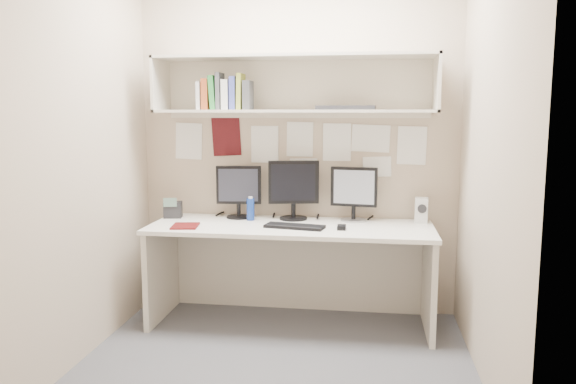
# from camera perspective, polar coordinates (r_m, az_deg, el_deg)

# --- Properties ---
(floor) EXTENTS (2.40, 2.00, 0.01)m
(floor) POSITION_cam_1_polar(r_m,az_deg,el_deg) (3.60, -1.20, -16.89)
(floor) COLOR #4D4D53
(floor) RESTS_ON ground
(wall_back) EXTENTS (2.40, 0.02, 2.60)m
(wall_back) POSITION_cam_1_polar(r_m,az_deg,el_deg) (4.26, 0.95, 5.12)
(wall_back) COLOR tan
(wall_back) RESTS_ON ground
(wall_front) EXTENTS (2.40, 0.02, 2.60)m
(wall_front) POSITION_cam_1_polar(r_m,az_deg,el_deg) (2.30, -5.37, 2.53)
(wall_front) COLOR tan
(wall_front) RESTS_ON ground
(wall_left) EXTENTS (0.02, 2.00, 2.60)m
(wall_left) POSITION_cam_1_polar(r_m,az_deg,el_deg) (3.67, -20.15, 4.14)
(wall_left) COLOR tan
(wall_left) RESTS_ON ground
(wall_right) EXTENTS (0.02, 2.00, 2.60)m
(wall_right) POSITION_cam_1_polar(r_m,az_deg,el_deg) (3.30, 19.83, 3.77)
(wall_right) COLOR tan
(wall_right) RESTS_ON ground
(desk) EXTENTS (2.00, 0.70, 0.73)m
(desk) POSITION_cam_1_polar(r_m,az_deg,el_deg) (4.07, 0.29, -8.37)
(desk) COLOR white
(desk) RESTS_ON floor
(overhead_hutch) EXTENTS (2.00, 0.38, 0.40)m
(overhead_hutch) POSITION_cam_1_polar(r_m,az_deg,el_deg) (4.12, 0.72, 10.86)
(overhead_hutch) COLOR beige
(overhead_hutch) RESTS_ON wall_back
(pinned_papers) EXTENTS (1.92, 0.01, 0.48)m
(pinned_papers) POSITION_cam_1_polar(r_m,az_deg,el_deg) (4.26, 0.94, 4.44)
(pinned_papers) COLOR white
(pinned_papers) RESTS_ON wall_back
(monitor_left) EXTENTS (0.34, 0.19, 0.39)m
(monitor_left) POSITION_cam_1_polar(r_m,az_deg,el_deg) (4.24, -5.03, 0.31)
(monitor_left) COLOR black
(monitor_left) RESTS_ON desk
(monitor_center) EXTENTS (0.37, 0.21, 0.44)m
(monitor_center) POSITION_cam_1_polar(r_m,az_deg,el_deg) (4.16, 0.57, 0.49)
(monitor_center) COLOR black
(monitor_center) RESTS_ON desk
(monitor_right) EXTENTS (0.34, 0.19, 0.40)m
(monitor_right) POSITION_cam_1_polar(r_m,az_deg,el_deg) (4.13, 6.71, 0.10)
(monitor_right) COLOR #A5A5AA
(monitor_right) RESTS_ON desk
(keyboard) EXTENTS (0.43, 0.22, 0.02)m
(keyboard) POSITION_cam_1_polar(r_m,az_deg,el_deg) (3.88, 0.67, -3.52)
(keyboard) COLOR black
(keyboard) RESTS_ON desk
(mouse) EXTENTS (0.06, 0.09, 0.03)m
(mouse) POSITION_cam_1_polar(r_m,az_deg,el_deg) (3.85, 5.46, -3.59)
(mouse) COLOR black
(mouse) RESTS_ON desk
(speaker) EXTENTS (0.10, 0.10, 0.18)m
(speaker) POSITION_cam_1_polar(r_m,az_deg,el_deg) (4.17, 13.40, -1.80)
(speaker) COLOR silver
(speaker) RESTS_ON desk
(blue_bottle) EXTENTS (0.06, 0.06, 0.18)m
(blue_bottle) POSITION_cam_1_polar(r_m,az_deg,el_deg) (4.15, -3.83, -1.74)
(blue_bottle) COLOR navy
(blue_bottle) RESTS_ON desk
(maroon_notebook) EXTENTS (0.21, 0.24, 0.01)m
(maroon_notebook) POSITION_cam_1_polar(r_m,az_deg,el_deg) (3.98, -10.40, -3.41)
(maroon_notebook) COLOR #520E0E
(maroon_notebook) RESTS_ON desk
(desk_phone) EXTENTS (0.15, 0.14, 0.16)m
(desk_phone) POSITION_cam_1_polar(r_m,az_deg,el_deg) (4.34, -11.61, -1.74)
(desk_phone) COLOR black
(desk_phone) RESTS_ON desk
(book_stack) EXTENTS (0.39, 0.16, 0.26)m
(book_stack) POSITION_cam_1_polar(r_m,az_deg,el_deg) (4.12, -6.38, 9.89)
(book_stack) COLOR beige
(book_stack) RESTS_ON overhead_hutch
(hutch_tray) EXTENTS (0.42, 0.18, 0.03)m
(hutch_tray) POSITION_cam_1_polar(r_m,az_deg,el_deg) (4.03, 5.90, 8.53)
(hutch_tray) COLOR black
(hutch_tray) RESTS_ON overhead_hutch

